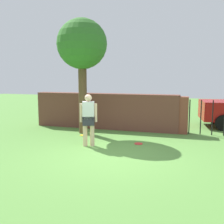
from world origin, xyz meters
TOP-DOWN VIEW (x-y plane):
  - ground_plane at (0.00, 0.00)m, footprint 40.00×40.00m
  - brick_wall at (-1.50, 3.61)m, footprint 6.01×0.50m
  - tree at (-2.01, 2.53)m, footprint 1.86×1.86m
  - person at (-1.06, 0.81)m, footprint 0.51×0.33m
  - fence_gate at (2.90, 3.61)m, footprint 3.02×0.44m
  - frisbee_yellow at (-1.81, 2.12)m, footprint 0.27×0.27m
  - frisbee_red at (0.38, 1.52)m, footprint 0.27×0.27m

SIDE VIEW (x-z plane):
  - ground_plane at x=0.00m, z-range 0.00..0.00m
  - frisbee_yellow at x=-1.81m, z-range 0.00..0.02m
  - frisbee_red at x=0.38m, z-range 0.00..0.02m
  - fence_gate at x=2.90m, z-range 0.00..1.40m
  - brick_wall at x=-1.50m, z-range 0.00..1.46m
  - person at x=-1.06m, z-range 0.09..1.71m
  - tree at x=-2.01m, z-range 1.13..5.41m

